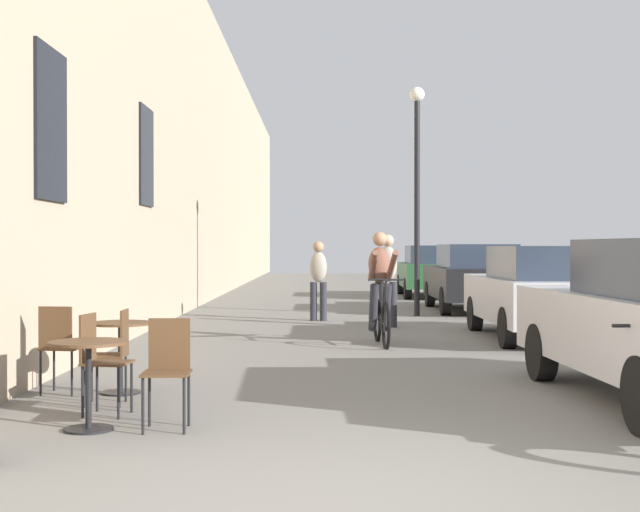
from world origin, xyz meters
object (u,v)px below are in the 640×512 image
Objects in this scene: cafe_chair_near_toward_wall at (170,365)px; street_lamp at (419,171)px; parked_car_second at (543,291)px; cafe_chair_near_toward_street at (101,356)px; cafe_table_near at (90,366)px; parked_car_third at (475,277)px; pedestrian_mid at (320,276)px; cyclist_on_bicycle at (382,291)px; pedestrian_near at (390,275)px; cafe_chair_mid_toward_wall at (115,349)px; cafe_chair_mid_toward_street at (62,343)px; parked_car_fourth at (434,270)px; cafe_table_mid at (122,342)px.

street_lamp is (3.32, 11.78, 2.59)m from cafe_chair_near_toward_wall.
cafe_chair_near_toward_street is at bearing -130.65° from parked_car_second.
cafe_table_near is 14.30m from parked_car_third.
parked_car_second is (3.56, -3.56, -0.12)m from pedestrian_mid.
pedestrian_near is at bearing 83.37° from cyclist_on_bicycle.
pedestrian_mid is (-0.96, 4.21, 0.08)m from cyclist_on_bicycle.
pedestrian_mid is 4.44m from parked_car_third.
pedestrian_near is (3.18, 8.00, 0.44)m from cafe_chair_mid_toward_wall.
parked_car_second is at bearing -89.96° from parked_car_third.
cafe_chair_mid_toward_wall reaches higher than cafe_table_near.
parked_car_third reaches higher than cafe_table_near.
cyclist_on_bicycle reaches higher than parked_car_second.
parked_car_third reaches higher than cafe_chair_near_toward_wall.
cafe_chair_mid_toward_street is at bearing -114.80° from street_lamp.
pedestrian_mid reaches higher than cafe_table_near.
cafe_chair_mid_toward_wall is 11.71m from street_lamp.
pedestrian_mid is (2.57, 8.86, 0.38)m from cafe_chair_mid_toward_street.
pedestrian_near is 1.07× the size of pedestrian_mid.
cafe_table_near is at bearing -108.78° from pedestrian_near.
parked_car_fourth is (5.91, 17.34, 0.27)m from cafe_chair_mid_toward_street.
cafe_table_near is at bearing -83.36° from cafe_chair_near_toward_street.
pedestrian_near is 3.13m from parked_car_second.
parked_car_second is (5.54, 5.22, 0.25)m from cafe_table_mid.
cyclist_on_bicycle reaches higher than cafe_chair_mid_toward_street.
pedestrian_near is (0.32, 2.79, 0.15)m from cyclist_on_bicycle.
cafe_table_mid is 0.42× the size of pedestrian_near.
cafe_chair_near_toward_street is at bearing 96.64° from cafe_table_near.
cafe_chair_mid_toward_wall is at bearing -133.01° from parked_car_second.
cafe_chair_mid_toward_wall is at bearing -111.71° from pedestrian_near.
parked_car_second reaches higher than cafe_chair_mid_toward_street.
cafe_chair_mid_toward_street is 0.21× the size of parked_car_third.
parked_car_third is (-0.00, 6.22, 0.02)m from parked_car_second.
cafe_table_near is at bearing -127.55° from parked_car_second.
cafe_chair_mid_toward_street is at bearing -172.73° from cafe_table_mid.
cafe_table_near is at bearing -86.56° from cafe_chair_mid_toward_wall.
cafe_chair_near_toward_wall is 8.43m from parked_car_second.
street_lamp reaches higher than cafe_chair_near_toward_street.
cafe_table_mid is 0.41× the size of cyclist_on_bicycle.
cafe_chair_near_toward_wall is at bearing -124.49° from parked_car_second.
cafe_table_mid is at bearing -115.81° from parked_car_third.
pedestrian_mid reaches higher than cafe_chair_near_toward_wall.
parked_car_third is (1.45, 1.39, -2.31)m from street_lamp.
cafe_chair_mid_toward_wall is 0.21× the size of parked_car_fourth.
cafe_chair_near_toward_wall is at bearing -108.98° from cyclist_on_bicycle.
street_lamp is (4.02, 11.21, 2.59)m from cafe_chair_near_toward_street.
parked_car_fourth is (4.54, 18.98, 0.27)m from cafe_chair_near_toward_wall.
parked_car_second is (5.47, 6.37, 0.26)m from cafe_chair_near_toward_street.
pedestrian_near reaches higher than cafe_chair_mid_toward_street.
cyclist_on_bicycle is at bearing -110.73° from parked_car_third.
cafe_chair_mid_toward_street is at bearing -106.19° from pedestrian_mid.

